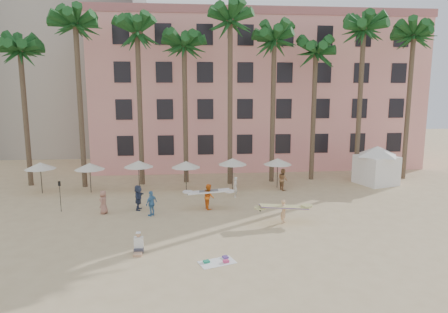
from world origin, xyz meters
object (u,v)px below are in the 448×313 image
object	(u,v)px
carrier_white	(209,196)
carrier_yellow	(284,209)
cabana	(377,162)
pink_hotel	(253,94)

from	to	relation	value
carrier_white	carrier_yellow	bearing A→B (deg)	-37.23
cabana	carrier_white	distance (m)	16.89
pink_hotel	carrier_yellow	bearing A→B (deg)	-94.27
cabana	carrier_yellow	xyz separation A→B (m)	(-10.99, -9.78, -1.15)
carrier_yellow	carrier_white	world-z (taller)	carrier_white
cabana	carrier_white	size ratio (longest dim) A/B	1.85
pink_hotel	carrier_yellow	world-z (taller)	pink_hotel
pink_hotel	cabana	world-z (taller)	pink_hotel
pink_hotel	carrier_yellow	xyz separation A→B (m)	(-1.69, -22.68, -7.09)
pink_hotel	carrier_yellow	size ratio (longest dim) A/B	10.99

